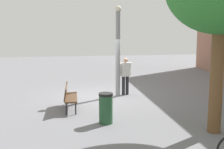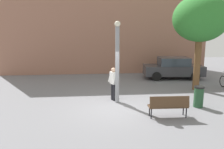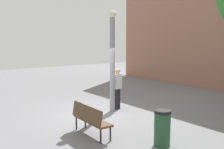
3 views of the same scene
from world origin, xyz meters
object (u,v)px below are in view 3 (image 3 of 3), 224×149
at_px(trash_bin, 162,128).
at_px(park_bench, 90,118).
at_px(person_by_lamppost, 117,86).
at_px(lamppost, 112,59).

bearing_deg(trash_bin, park_bench, -148.09).
relative_size(person_by_lamppost, trash_bin, 1.71).
distance_m(lamppost, park_bench, 3.23).
distance_m(person_by_lamppost, trash_bin, 4.09).
xyz_separation_m(park_bench, trash_bin, (1.82, 1.13, -0.05)).
distance_m(park_bench, trash_bin, 2.14).
xyz_separation_m(lamppost, trash_bin, (3.66, -1.04, -1.59)).
height_order(park_bench, trash_bin, trash_bin).
relative_size(person_by_lamppost, park_bench, 1.04).
bearing_deg(person_by_lamppost, park_bench, -51.78).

